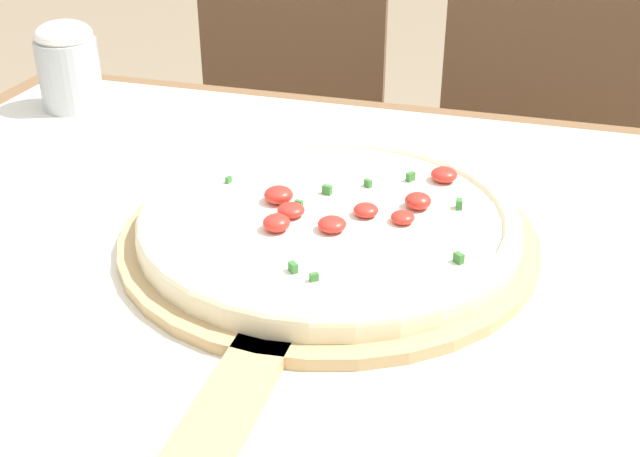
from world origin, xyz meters
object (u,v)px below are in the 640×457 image
Objects in this scene: chair_left at (285,155)px; flour_cup at (68,64)px; pizza_peel at (323,245)px; pizza at (329,219)px; chair_right at (533,185)px.

flour_cup is at bearing -110.49° from chair_left.
flour_cup reaches higher than pizza_peel.
chair_left reaches higher than pizza_peel.
flour_cup is at bearing 147.70° from pizza_peel.
pizza is 0.85m from chair_right.
chair_left and chair_right have the same top height.
pizza is 0.52m from flour_cup.
chair_left is at bearing 112.22° from pizza.
pizza_peel is 0.53m from flour_cup.
chair_left is (-0.32, 0.77, -0.29)m from pizza.
flour_cup reaches higher than chair_right.
chair_right is 7.19× the size of flour_cup.
pizza is at bearing -73.48° from chair_left.
flour_cup is (-0.45, 0.27, 0.04)m from pizza.
pizza_peel is at bearing -32.30° from flour_cup.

